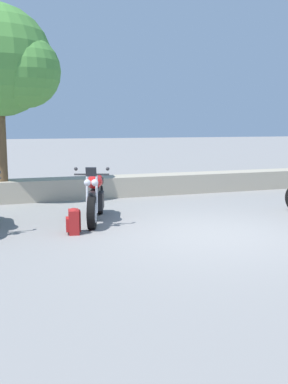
{
  "coord_description": "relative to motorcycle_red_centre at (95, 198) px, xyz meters",
  "views": [
    {
      "loc": [
        -3.74,
        -6.8,
        1.94
      ],
      "look_at": [
        -0.93,
        1.2,
        0.65
      ],
      "focal_mm": 41.01,
      "sensor_mm": 36.0,
      "label": 1
    }
  ],
  "objects": [
    {
      "name": "stone_wall",
      "position": [
        1.76,
        2.96,
        -0.21
      ],
      "size": [
        36.0,
        0.8,
        0.55
      ],
      "primitive_type": "cube",
      "color": "#A89E89",
      "rests_on": "ground"
    },
    {
      "name": "motorcycle_red_centre",
      "position": [
        0.0,
        0.0,
        0.0
      ],
      "size": [
        0.93,
        2.01,
        1.18
      ],
      "color": "black",
      "rests_on": "ground"
    },
    {
      "name": "rider_backpack",
      "position": [
        -0.62,
        -0.93,
        -0.24
      ],
      "size": [
        0.29,
        0.32,
        0.47
      ],
      "color": "#A31E1E",
      "rests_on": "ground"
    },
    {
      "name": "ground_plane",
      "position": [
        1.76,
        -1.84,
        -0.49
      ],
      "size": [
        120.0,
        120.0,
        0.0
      ],
      "primitive_type": "plane",
      "color": "gray"
    },
    {
      "name": "leafy_tree_far_left",
      "position": [
        -1.58,
        2.82,
        2.94
      ],
      "size": [
        2.82,
        2.69,
        4.29
      ],
      "color": "brown",
      "rests_on": "stone_wall"
    }
  ]
}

